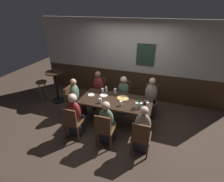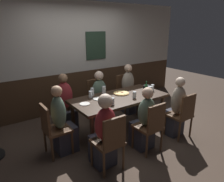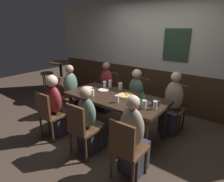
{
  "view_description": "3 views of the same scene",
  "coord_description": "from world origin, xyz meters",
  "px_view_note": "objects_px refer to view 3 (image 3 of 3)",
  "views": [
    {
      "loc": [
        1.06,
        -3.49,
        2.92
      ],
      "look_at": [
        -0.08,
        -0.08,
        1.03
      ],
      "focal_mm": 26.22,
      "sensor_mm": 36.0,
      "label": 1
    },
    {
      "loc": [
        -2.29,
        -2.98,
        2.05
      ],
      "look_at": [
        -0.14,
        0.05,
        0.87
      ],
      "focal_mm": 33.33,
      "sensor_mm": 36.0,
      "label": 2
    },
    {
      "loc": [
        1.9,
        -2.55,
        1.93
      ],
      "look_at": [
        -0.03,
        -0.06,
        0.85
      ],
      "focal_mm": 30.01,
      "sensor_mm": 36.0,
      "label": 3
    }
  ],
  "objects_px": {
    "beer_glass_tall": "(155,106)",
    "plate_white_large": "(103,90)",
    "chair_mid_far": "(138,96)",
    "chair_right_near": "(126,147)",
    "tumbler_short": "(120,87)",
    "pint_glass_stout": "(144,105)",
    "person_mid_near": "(89,125)",
    "side_bar_table": "(62,78)",
    "beer_glass_half": "(117,99)",
    "tumbler_water": "(137,104)",
    "condiment_caddy": "(156,103)",
    "beer_bottle_green": "(143,101)",
    "plate_white_small": "(88,88)",
    "person_left_near": "(57,110)",
    "person_mid_far": "(135,99)",
    "chair_right_far": "(175,105)",
    "person_right_far": "(172,108)",
    "chair_head_west": "(68,94)",
    "person_right_near": "(133,142)",
    "pint_glass_pale": "(92,93)",
    "chair_left_near": "(49,113)",
    "person_left_far": "(105,91)",
    "pint_glass_amber": "(110,84)",
    "chair_mid_near": "(81,127)",
    "chair_left_far": "(109,89)",
    "pizza": "(126,95)",
    "dining_table": "(115,100)",
    "highball_clear": "(105,85)"
  },
  "relations": [
    {
      "from": "dining_table",
      "to": "chair_mid_near",
      "type": "distance_m",
      "value": 0.87
    },
    {
      "from": "tumbler_short",
      "to": "pint_glass_stout",
      "type": "bearing_deg",
      "value": -32.13
    },
    {
      "from": "chair_left_far",
      "to": "pizza",
      "type": "bearing_deg",
      "value": -36.95
    },
    {
      "from": "chair_left_near",
      "to": "beer_glass_tall",
      "type": "height_order",
      "value": "chair_left_near"
    },
    {
      "from": "chair_mid_far",
      "to": "chair_right_near",
      "type": "xyz_separation_m",
      "value": [
        0.81,
        -1.71,
        0.0
      ]
    },
    {
      "from": "chair_head_west",
      "to": "chair_right_near",
      "type": "bearing_deg",
      "value": -21.61
    },
    {
      "from": "side_bar_table",
      "to": "beer_bottle_green",
      "type": "bearing_deg",
      "value": -12.22
    },
    {
      "from": "beer_glass_half",
      "to": "chair_left_far",
      "type": "bearing_deg",
      "value": 133.38
    },
    {
      "from": "person_left_near",
      "to": "person_mid_far",
      "type": "height_order",
      "value": "person_left_near"
    },
    {
      "from": "person_right_far",
      "to": "pint_glass_amber",
      "type": "height_order",
      "value": "person_right_far"
    },
    {
      "from": "person_right_far",
      "to": "pint_glass_pale",
      "type": "relative_size",
      "value": 9.96
    },
    {
      "from": "pint_glass_stout",
      "to": "plate_white_small",
      "type": "height_order",
      "value": "pint_glass_stout"
    },
    {
      "from": "condiment_caddy",
      "to": "beer_bottle_green",
      "type": "bearing_deg",
      "value": -136.88
    },
    {
      "from": "person_right_far",
      "to": "plate_white_small",
      "type": "xyz_separation_m",
      "value": [
        -1.54,
        -0.65,
        0.25
      ]
    },
    {
      "from": "plate_white_large",
      "to": "person_mid_near",
      "type": "bearing_deg",
      "value": -64.44
    },
    {
      "from": "beer_glass_half",
      "to": "tumbler_water",
      "type": "height_order",
      "value": "tumbler_water"
    },
    {
      "from": "beer_bottle_green",
      "to": "plate_white_small",
      "type": "height_order",
      "value": "beer_bottle_green"
    },
    {
      "from": "beer_glass_tall",
      "to": "plate_white_large",
      "type": "xyz_separation_m",
      "value": [
        -1.2,
        0.2,
        -0.05
      ]
    },
    {
      "from": "person_right_far",
      "to": "beer_glass_tall",
      "type": "xyz_separation_m",
      "value": [
        -0.0,
        -0.76,
        0.3
      ]
    },
    {
      "from": "condiment_caddy",
      "to": "beer_glass_half",
      "type": "bearing_deg",
      "value": -154.98
    },
    {
      "from": "tumbler_short",
      "to": "person_mid_far",
      "type": "bearing_deg",
      "value": 69.0
    },
    {
      "from": "person_right_near",
      "to": "beer_glass_tall",
      "type": "relative_size",
      "value": 9.11
    },
    {
      "from": "dining_table",
      "to": "beer_bottle_green",
      "type": "distance_m",
      "value": 0.64
    },
    {
      "from": "person_mid_near",
      "to": "side_bar_table",
      "type": "relative_size",
      "value": 1.06
    },
    {
      "from": "chair_mid_far",
      "to": "beer_glass_tall",
      "type": "height_order",
      "value": "chair_mid_far"
    },
    {
      "from": "person_mid_near",
      "to": "tumbler_water",
      "type": "relative_size",
      "value": 6.94
    },
    {
      "from": "person_mid_far",
      "to": "highball_clear",
      "type": "relative_size",
      "value": 8.33
    },
    {
      "from": "person_right_near",
      "to": "plate_white_large",
      "type": "bearing_deg",
      "value": 145.79
    },
    {
      "from": "chair_left_near",
      "to": "chair_head_west",
      "type": "height_order",
      "value": "same"
    },
    {
      "from": "person_left_far",
      "to": "chair_right_far",
      "type": "bearing_deg",
      "value": 5.68
    },
    {
      "from": "beer_glass_half",
      "to": "dining_table",
      "type": "bearing_deg",
      "value": 132.3
    },
    {
      "from": "pint_glass_stout",
      "to": "beer_glass_half",
      "type": "relative_size",
      "value": 1.11
    },
    {
      "from": "person_mid_near",
      "to": "condiment_caddy",
      "type": "xyz_separation_m",
      "value": [
        0.77,
        0.75,
        0.32
      ]
    },
    {
      "from": "person_mid_far",
      "to": "side_bar_table",
      "type": "height_order",
      "value": "person_mid_far"
    },
    {
      "from": "plate_white_large",
      "to": "person_right_far",
      "type": "bearing_deg",
      "value": 25.1
    },
    {
      "from": "chair_left_far",
      "to": "dining_table",
      "type": "bearing_deg",
      "value": -46.36
    },
    {
      "from": "person_left_far",
      "to": "tumbler_short",
      "type": "relative_size",
      "value": 7.79
    },
    {
      "from": "chair_left_near",
      "to": "person_right_far",
      "type": "xyz_separation_m",
      "value": [
        1.63,
        1.54,
        -0.0
      ]
    },
    {
      "from": "chair_left_far",
      "to": "person_left_far",
      "type": "bearing_deg",
      "value": -90.0
    },
    {
      "from": "tumbler_short",
      "to": "tumbler_water",
      "type": "xyz_separation_m",
      "value": [
        0.71,
        -0.57,
        0.0
      ]
    },
    {
      "from": "pint_glass_pale",
      "to": "pint_glass_stout",
      "type": "bearing_deg",
      "value": 4.53
    },
    {
      "from": "pint_glass_amber",
      "to": "chair_mid_near",
      "type": "bearing_deg",
      "value": -71.76
    },
    {
      "from": "beer_glass_tall",
      "to": "tumbler_water",
      "type": "distance_m",
      "value": 0.28
    },
    {
      "from": "chair_right_far",
      "to": "person_right_far",
      "type": "xyz_separation_m",
      "value": [
        -0.0,
        -0.16,
        -0.0
      ]
    },
    {
      "from": "person_left_far",
      "to": "pint_glass_amber",
      "type": "bearing_deg",
      "value": -39.33
    },
    {
      "from": "chair_mid_far",
      "to": "person_mid_near",
      "type": "distance_m",
      "value": 1.54
    },
    {
      "from": "person_left_near",
      "to": "beer_glass_tall",
      "type": "xyz_separation_m",
      "value": [
        1.63,
        0.62,
        0.3
      ]
    },
    {
      "from": "person_left_far",
      "to": "pizza",
      "type": "xyz_separation_m",
      "value": [
        0.96,
        -0.56,
        0.26
      ]
    },
    {
      "from": "chair_head_west",
      "to": "condiment_caddy",
      "type": "distance_m",
      "value": 2.13
    },
    {
      "from": "pizza",
      "to": "plate_white_small",
      "type": "distance_m",
      "value": 0.88
    }
  ]
}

